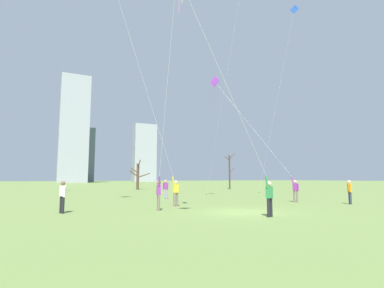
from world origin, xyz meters
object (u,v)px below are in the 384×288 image
at_px(kite_flyer_foreground_right_pink, 261,175).
at_px(bystander_strolling_midfield, 166,188).
at_px(kite_flyer_foreground_left_yellow, 162,157).
at_px(kite_flyer_midfield_left_red, 156,127).
at_px(kite_flyer_midfield_center_purple, 277,166).
at_px(bare_tree_left_of_center, 138,175).
at_px(bare_tree_right_of_center, 230,170).
at_px(bystander_far_off_by_trees, 62,195).
at_px(distant_kite_low_near_trees_blue, 292,23).
at_px(bystander_watching_nearby, 350,191).

xyz_separation_m(kite_flyer_foreground_right_pink, bystander_strolling_midfield, (0.66, 13.64, -1.01)).
bearing_deg(kite_flyer_foreground_left_yellow, kite_flyer_foreground_right_pink, -53.15).
relative_size(kite_flyer_foreground_left_yellow, kite_flyer_midfield_left_red, 0.62).
bearing_deg(kite_flyer_midfield_left_red, kite_flyer_midfield_center_purple, 4.51).
height_order(bare_tree_left_of_center, bare_tree_right_of_center, bare_tree_right_of_center).
height_order(bystander_strolling_midfield, bare_tree_right_of_center, bare_tree_right_of_center).
xyz_separation_m(kite_flyer_midfield_center_purple, bystander_strolling_midfield, (-6.84, 6.39, -1.84)).
height_order(kite_flyer_foreground_left_yellow, kite_flyer_midfield_left_red, kite_flyer_midfield_left_red).
xyz_separation_m(kite_flyer_midfield_left_red, bystander_far_off_by_trees, (-5.16, -0.63, -3.96)).
bearing_deg(bare_tree_left_of_center, kite_flyer_midfield_center_purple, -83.55).
distance_m(distant_kite_low_near_trees_blue, bare_tree_left_of_center, 31.06).
height_order(bystander_watching_nearby, distant_kite_low_near_trees_blue, distant_kite_low_near_trees_blue).
relative_size(kite_flyer_foreground_left_yellow, kite_flyer_midfield_center_purple, 1.11).
bearing_deg(distant_kite_low_near_trees_blue, kite_flyer_foreground_right_pink, -138.85).
height_order(bystander_far_off_by_trees, distant_kite_low_near_trees_blue, distant_kite_low_near_trees_blue).
bearing_deg(kite_flyer_midfield_left_red, bystander_far_off_by_trees, -173.06).
height_order(kite_flyer_midfield_center_purple, bare_tree_left_of_center, kite_flyer_midfield_center_purple).
distance_m(bystander_strolling_midfield, bystander_far_off_by_trees, 11.61).
height_order(kite_flyer_foreground_right_pink, bare_tree_right_of_center, kite_flyer_foreground_right_pink).
bearing_deg(bystander_watching_nearby, kite_flyer_midfield_left_red, 165.13).
distance_m(kite_flyer_midfield_center_purple, bystander_watching_nearby, 5.25).
bearing_deg(bare_tree_right_of_center, bare_tree_left_of_center, 163.42).
xyz_separation_m(distant_kite_low_near_trees_blue, bare_tree_right_of_center, (-1.02, 13.89, -19.15)).
xyz_separation_m(bystander_strolling_midfield, distant_kite_low_near_trees_blue, (19.00, 3.55, 21.29)).
height_order(kite_flyer_midfield_left_red, kite_flyer_midfield_center_purple, kite_flyer_midfield_left_red).
height_order(kite_flyer_foreground_right_pink, distant_kite_low_near_trees_blue, distant_kite_low_near_trees_blue).
relative_size(bystander_watching_nearby, bystander_far_off_by_trees, 1.00).
bearing_deg(bare_tree_right_of_center, kite_flyer_midfield_center_purple, -115.05).
bearing_deg(kite_flyer_midfield_center_purple, distant_kite_low_near_trees_blue, 39.27).
distance_m(bare_tree_left_of_center, bare_tree_right_of_center, 14.95).
bearing_deg(kite_flyer_foreground_right_pink, distant_kite_low_near_trees_blue, 41.15).
height_order(kite_flyer_midfield_center_purple, bystander_watching_nearby, kite_flyer_midfield_center_purple).
distance_m(kite_flyer_foreground_left_yellow, bystander_strolling_midfield, 10.34).
bearing_deg(kite_flyer_foreground_right_pink, bare_tree_left_of_center, 83.01).
bearing_deg(kite_flyer_midfield_center_purple, kite_flyer_foreground_left_yellow, -164.33).
xyz_separation_m(kite_flyer_midfield_center_purple, distant_kite_low_near_trees_blue, (12.16, 9.94, 19.45)).
bearing_deg(kite_flyer_foreground_right_pink, bystander_far_off_by_trees, 143.71).
bearing_deg(kite_flyer_midfield_center_purple, bare_tree_right_of_center, 64.95).
relative_size(bystander_strolling_midfield, bystander_far_off_by_trees, 1.00).
xyz_separation_m(bystander_far_off_by_trees, bare_tree_right_of_center, (26.55, 25.26, 2.14)).
height_order(distant_kite_low_near_trees_blue, bare_tree_left_of_center, distant_kite_low_near_trees_blue).
bearing_deg(kite_flyer_foreground_left_yellow, bare_tree_left_of_center, 76.41).
distance_m(kite_flyer_foreground_left_yellow, bare_tree_left_of_center, 31.99).
distance_m(kite_flyer_midfield_left_red, bystander_strolling_midfield, 8.90).
bearing_deg(kite_flyer_midfield_left_red, bare_tree_right_of_center, 49.03).
xyz_separation_m(kite_flyer_foreground_right_pink, kite_flyer_midfield_left_red, (-2.75, 6.44, 2.96)).
height_order(bystander_strolling_midfield, bystander_far_off_by_trees, same).
height_order(kite_flyer_midfield_center_purple, distant_kite_low_near_trees_blue, distant_kite_low_near_trees_blue).
distance_m(bystander_watching_nearby, bystander_strolling_midfield, 14.16).
xyz_separation_m(kite_flyer_midfield_left_red, kite_flyer_midfield_center_purple, (10.26, 0.81, -2.12)).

